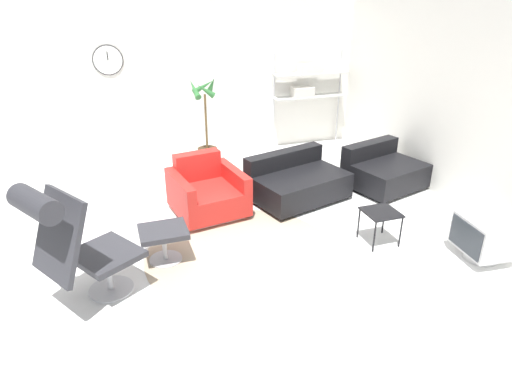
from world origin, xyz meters
name	(u,v)px	position (x,y,z in m)	size (l,w,h in m)	color
ground_plane	(229,240)	(0.00, 0.00, 0.00)	(12.00, 12.00, 0.00)	white
wall_back	(176,76)	(0.00, 3.13, 1.40)	(12.00, 0.09, 2.80)	silver
wall_right	(471,104)	(3.24, 0.00, 1.40)	(0.06, 12.00, 2.80)	silver
round_rug	(242,253)	(0.06, -0.33, 0.00)	(2.20, 2.20, 0.01)	tan
lounge_chair	(69,235)	(-1.65, -0.73, 0.77)	(1.09, 0.98, 1.27)	#BCBCC1
ottoman	(164,237)	(-0.78, -0.19, 0.30)	(0.51, 0.44, 0.39)	#BCBCC1
armchair_red	(207,194)	(-0.07, 0.81, 0.27)	(1.00, 1.01, 0.74)	silver
couch_low	(296,183)	(1.21, 0.81, 0.24)	(1.47, 1.19, 0.63)	black
couch_second	(383,172)	(2.60, 0.78, 0.24)	(1.22, 1.12, 0.63)	black
side_table	(381,215)	(1.66, -0.60, 0.36)	(0.39, 0.39, 0.40)	black
crt_television	(485,237)	(2.55, -1.28, 0.27)	(0.54, 0.60, 0.50)	#B7B7B7
potted_plant	(207,140)	(0.31, 2.45, 0.46)	(0.45, 0.45, 1.51)	silver
shelf_unit	(308,83)	(2.30, 2.91, 1.17)	(1.37, 0.28, 1.70)	#BCBCC1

